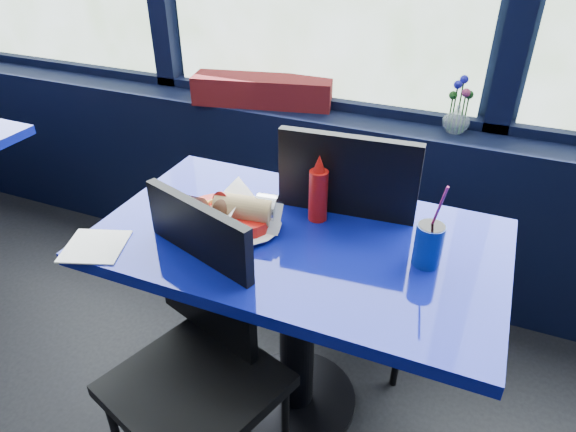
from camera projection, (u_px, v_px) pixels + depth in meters
The scene contains 10 objects.
window_sill at pixel (307, 189), 2.49m from camera, with size 5.00×0.26×0.80m, color black.
near_table at pixel (298, 283), 1.62m from camera, with size 1.20×0.70×0.75m.
chair_near_front at pixel (199, 343), 1.46m from camera, with size 0.53×0.53×0.92m.
chair_near_back at pixel (356, 235), 1.83m from camera, with size 0.49×0.50×1.01m.
planter_box at pixel (263, 91), 2.31m from camera, with size 0.63×0.16×0.13m, color maroon.
flower_vase at pixel (457, 116), 2.03m from camera, with size 0.13×0.13×0.23m.
food_basket at pixel (231, 215), 1.56m from camera, with size 0.35×0.35×0.11m.
ketchup_bottle at pixel (318, 192), 1.56m from camera, with size 0.06×0.06×0.22m.
soda_cup at pixel (429, 244), 1.38m from camera, with size 0.08×0.08×0.26m.
napkin at pixel (95, 246), 1.48m from camera, with size 0.17×0.17×0.00m, color white.
Camera 1 is at (0.76, 0.83, 1.61)m, focal length 32.00 mm.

